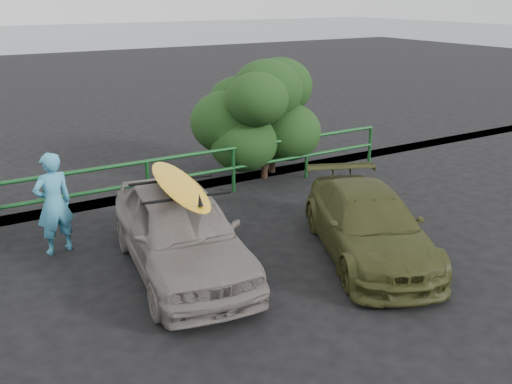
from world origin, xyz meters
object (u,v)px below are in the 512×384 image
guardrail (100,192)px  olive_vehicle (369,224)px  man (54,203)px  sedan (181,231)px  surfboard (179,185)px

guardrail → olive_vehicle: size_ratio=3.64×
olive_vehicle → man: bearing=171.0°
sedan → man: size_ratio=2.28×
guardrail → olive_vehicle: (3.33, -4.05, 0.04)m
sedan → man: bearing=139.5°
man → surfboard: size_ratio=0.66×
sedan → olive_vehicle: sedan is taller
guardrail → sedan: size_ratio=3.48×
sedan → man: (-1.52, 1.76, 0.20)m
olive_vehicle → guardrail: bearing=153.2°
guardrail → man: bearing=-132.6°
olive_vehicle → man: (-4.44, 2.85, 0.32)m
olive_vehicle → man: man is taller
olive_vehicle → sedan: bearing=-176.7°
sedan → man: man is taller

